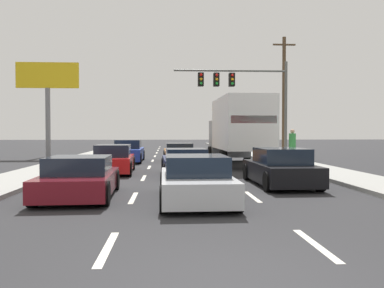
{
  "coord_description": "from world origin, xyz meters",
  "views": [
    {
      "loc": [
        -0.74,
        -4.74,
        1.86
      ],
      "look_at": [
        0.39,
        13.9,
        1.31
      ],
      "focal_mm": 38.18,
      "sensor_mm": 36.0,
      "label": 1
    }
  ],
  "objects_px": {
    "utility_pole_mid": "(284,95)",
    "pedestrian_near_corner": "(292,146)",
    "car_red": "(113,160)",
    "car_maroon": "(79,178)",
    "box_truck": "(238,128)",
    "car_navy": "(186,163)",
    "car_orange": "(179,153)",
    "car_silver": "(196,180)",
    "car_black": "(280,168)",
    "car_blue": "(128,152)",
    "traffic_signal_mast": "(235,86)",
    "roadside_billboard": "(48,88)"
  },
  "relations": [
    {
      "from": "box_truck",
      "to": "car_maroon",
      "type": "bearing_deg",
      "value": -120.79
    },
    {
      "from": "car_navy",
      "to": "car_silver",
      "type": "relative_size",
      "value": 1.01
    },
    {
      "from": "car_orange",
      "to": "car_blue",
      "type": "bearing_deg",
      "value": -178.89
    },
    {
      "from": "car_silver",
      "to": "car_orange",
      "type": "bearing_deg",
      "value": 90.04
    },
    {
      "from": "car_navy",
      "to": "pedestrian_near_corner",
      "type": "xyz_separation_m",
      "value": [
        6.14,
        4.71,
        0.55
      ]
    },
    {
      "from": "car_blue",
      "to": "traffic_signal_mast",
      "type": "relative_size",
      "value": 0.56
    },
    {
      "from": "car_black",
      "to": "roadside_billboard",
      "type": "xyz_separation_m",
      "value": [
        -12.84,
        17.1,
        4.53
      ]
    },
    {
      "from": "car_blue",
      "to": "car_black",
      "type": "relative_size",
      "value": 1.07
    },
    {
      "from": "car_silver",
      "to": "utility_pole_mid",
      "type": "bearing_deg",
      "value": 68.09
    },
    {
      "from": "traffic_signal_mast",
      "to": "car_maroon",
      "type": "bearing_deg",
      "value": -112.82
    },
    {
      "from": "box_truck",
      "to": "utility_pole_mid",
      "type": "relative_size",
      "value": 0.84
    },
    {
      "from": "car_silver",
      "to": "car_navy",
      "type": "bearing_deg",
      "value": 89.78
    },
    {
      "from": "car_red",
      "to": "utility_pole_mid",
      "type": "distance_m",
      "value": 18.17
    },
    {
      "from": "car_blue",
      "to": "traffic_signal_mast",
      "type": "xyz_separation_m",
      "value": [
        7.35,
        3.66,
        4.59
      ]
    },
    {
      "from": "car_navy",
      "to": "roadside_billboard",
      "type": "relative_size",
      "value": 0.62
    },
    {
      "from": "car_navy",
      "to": "car_silver",
      "type": "height_order",
      "value": "car_silver"
    },
    {
      "from": "car_navy",
      "to": "pedestrian_near_corner",
      "type": "distance_m",
      "value": 7.76
    },
    {
      "from": "roadside_billboard",
      "to": "pedestrian_near_corner",
      "type": "relative_size",
      "value": 3.74
    },
    {
      "from": "box_truck",
      "to": "pedestrian_near_corner",
      "type": "xyz_separation_m",
      "value": [
        2.97,
        -0.32,
        -1.0
      ]
    },
    {
      "from": "car_orange",
      "to": "utility_pole_mid",
      "type": "bearing_deg",
      "value": 36.14
    },
    {
      "from": "car_red",
      "to": "pedestrian_near_corner",
      "type": "distance_m",
      "value": 10.03
    },
    {
      "from": "car_maroon",
      "to": "car_silver",
      "type": "distance_m",
      "value": 3.37
    },
    {
      "from": "car_silver",
      "to": "box_truck",
      "type": "relative_size",
      "value": 0.55
    },
    {
      "from": "car_maroon",
      "to": "car_black",
      "type": "height_order",
      "value": "car_black"
    },
    {
      "from": "utility_pole_mid",
      "to": "car_black",
      "type": "bearing_deg",
      "value": -106.45
    },
    {
      "from": "car_maroon",
      "to": "pedestrian_near_corner",
      "type": "distance_m",
      "value": 14.12
    },
    {
      "from": "car_red",
      "to": "car_orange",
      "type": "bearing_deg",
      "value": 65.59
    },
    {
      "from": "car_maroon",
      "to": "car_navy",
      "type": "height_order",
      "value": "car_maroon"
    },
    {
      "from": "car_blue",
      "to": "car_maroon",
      "type": "xyz_separation_m",
      "value": [
        -0.07,
        -13.96,
        -0.07
      ]
    },
    {
      "from": "roadside_billboard",
      "to": "car_red",
      "type": "bearing_deg",
      "value": -62.49
    },
    {
      "from": "car_red",
      "to": "car_black",
      "type": "height_order",
      "value": "car_black"
    },
    {
      "from": "car_red",
      "to": "box_truck",
      "type": "bearing_deg",
      "value": 31.06
    },
    {
      "from": "car_navy",
      "to": "roadside_billboard",
      "type": "bearing_deg",
      "value": 125.55
    },
    {
      "from": "box_truck",
      "to": "car_black",
      "type": "height_order",
      "value": "box_truck"
    },
    {
      "from": "car_red",
      "to": "car_maroon",
      "type": "xyz_separation_m",
      "value": [
        -0.04,
        -6.97,
        -0.04
      ]
    },
    {
      "from": "roadside_billboard",
      "to": "box_truck",
      "type": "bearing_deg",
      "value": -33.57
    },
    {
      "from": "car_black",
      "to": "car_red",
      "type": "bearing_deg",
      "value": 143.58
    },
    {
      "from": "car_silver",
      "to": "pedestrian_near_corner",
      "type": "height_order",
      "value": "pedestrian_near_corner"
    },
    {
      "from": "car_silver",
      "to": "traffic_signal_mast",
      "type": "relative_size",
      "value": 0.52
    },
    {
      "from": "utility_pole_mid",
      "to": "roadside_billboard",
      "type": "xyz_separation_m",
      "value": [
        -18.14,
        -0.86,
        0.3
      ]
    },
    {
      "from": "car_navy",
      "to": "car_black",
      "type": "relative_size",
      "value": 1.02
    },
    {
      "from": "car_maroon",
      "to": "traffic_signal_mast",
      "type": "distance_m",
      "value": 19.67
    },
    {
      "from": "car_red",
      "to": "car_maroon",
      "type": "bearing_deg",
      "value": -90.35
    },
    {
      "from": "car_blue",
      "to": "car_orange",
      "type": "bearing_deg",
      "value": 1.11
    },
    {
      "from": "car_silver",
      "to": "traffic_signal_mast",
      "type": "bearing_deg",
      "value": 77.32
    },
    {
      "from": "car_blue",
      "to": "car_navy",
      "type": "xyz_separation_m",
      "value": [
        3.21,
        -8.16,
        -0.08
      ]
    },
    {
      "from": "utility_pole_mid",
      "to": "pedestrian_near_corner",
      "type": "bearing_deg",
      "value": -103.39
    },
    {
      "from": "car_navy",
      "to": "pedestrian_near_corner",
      "type": "relative_size",
      "value": 2.33
    },
    {
      "from": "car_navy",
      "to": "car_orange",
      "type": "bearing_deg",
      "value": 90.25
    },
    {
      "from": "roadside_billboard",
      "to": "car_navy",
      "type": "bearing_deg",
      "value": -54.45
    }
  ]
}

